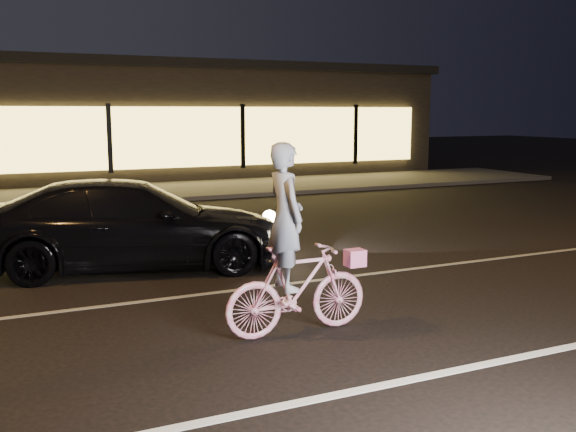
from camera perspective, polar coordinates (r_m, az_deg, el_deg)
name	(u,v)px	position (r m, az deg, el deg)	size (l,w,h in m)	color
ground	(330,331)	(7.38, 3.75, -10.14)	(90.00, 90.00, 0.00)	black
lane_stripe_near	(407,380)	(6.19, 10.53, -14.18)	(60.00, 0.12, 0.01)	silver
lane_stripe_far	(263,287)	(9.10, -2.24, -6.31)	(60.00, 0.10, 0.01)	gray
sidewalk	(122,193)	(19.55, -14.55, 1.97)	(30.00, 4.00, 0.12)	#383533
storefront	(91,120)	(25.31, -17.14, 8.20)	(25.40, 8.42, 4.20)	black
cyclist	(294,268)	(7.05, 0.57, -4.62)	(1.69, 0.58, 2.13)	#D52B61
sedan	(132,225)	(10.34, -13.69, -0.74)	(5.12, 2.96, 1.40)	black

